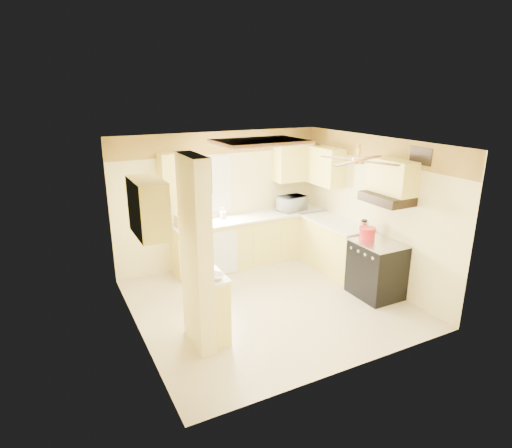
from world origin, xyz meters
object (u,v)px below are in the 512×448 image
stove (377,269)px  bowl (216,277)px  microwave (292,203)px  kettle (364,226)px  dutch_oven (367,233)px

stove → bowl: bowl is taller
microwave → kettle: microwave is taller
stove → dutch_oven: 0.60m
stove → kettle: (0.07, 0.45, 0.58)m
dutch_oven → kettle: bearing=62.0°
stove → dutch_oven: size_ratio=3.37×
stove → microwave: (-0.29, 2.13, 0.63)m
microwave → bowl: microwave is taller
kettle → microwave: bearing=102.4°
bowl → kettle: kettle is taller
dutch_oven → kettle: size_ratio=1.25×
stove → bowl: size_ratio=4.11×
dutch_oven → stove: bearing=-81.1°
dutch_oven → microwave: bearing=97.7°
stove → dutch_oven: dutch_oven is taller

